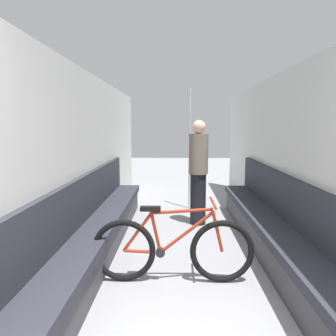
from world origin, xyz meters
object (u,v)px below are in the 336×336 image
bench_seat_row_right (277,234)px  passenger_standing (198,171)px  bicycle (173,249)px  grab_pole_near (190,151)px  bench_seat_row_left (95,232)px

bench_seat_row_right → passenger_standing: (-0.83, 1.38, 0.54)m
bicycle → passenger_standing: bearing=96.9°
bicycle → grab_pole_near: (0.28, 2.96, 0.75)m
bicycle → passenger_standing: size_ratio=0.98×
bench_seat_row_left → grab_pole_near: bearing=63.2°
bench_seat_row_left → passenger_standing: 1.97m
bicycle → grab_pole_near: bearing=102.4°
bicycle → passenger_standing: 2.07m
bicycle → bench_seat_row_left: bearing=165.5°
bench_seat_row_right → grab_pole_near: size_ratio=2.14×
bench_seat_row_left → bicycle: bench_seat_row_left is taller
bench_seat_row_right → passenger_standing: bearing=120.9°
bicycle → passenger_standing: passenger_standing is taller
bench_seat_row_left → grab_pole_near: size_ratio=2.14×
bench_seat_row_left → bench_seat_row_right: same height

